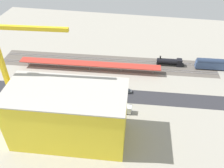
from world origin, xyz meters
TOP-DOWN VIEW (x-y plane):
  - ground_plane at (0.00, 0.00)m, footprint 176.09×176.09m
  - rail_bed at (0.00, -20.78)m, footprint 110.73×21.21m
  - street_asphalt at (0.00, 4.42)m, footprint 110.39×15.33m
  - track_rails at (0.00, -20.78)m, footprint 109.88×14.79m
  - platform_canopy_near at (7.44, -13.07)m, footprint 69.27×8.57m
  - locomotive at (-32.02, -24.23)m, footprint 13.83×3.49m
  - passenger_coach at (-52.86, -24.22)m, footprint 17.89×3.93m
  - parked_car_0 at (-12.86, 1.17)m, footprint 4.44×2.20m
  - parked_car_1 at (-7.07, 1.31)m, footprint 4.81×2.03m
  - parked_car_2 at (-1.17, 1.01)m, footprint 4.16×1.83m
  - parked_car_3 at (5.72, 0.89)m, footprint 4.48×2.13m
  - parked_car_4 at (10.66, 0.96)m, footprint 4.15×2.04m
  - parked_car_5 at (17.72, 1.34)m, footprint 4.32×2.31m
  - construction_building at (3.78, 28.69)m, footprint 39.22×20.15m
  - construction_roof_slab at (3.78, 28.69)m, footprint 39.86×20.78m
  - tower_crane at (23.87, 23.12)m, footprint 29.39×4.27m
  - box_truck_0 at (-11.36, 13.76)m, footprint 9.92×2.52m
  - box_truck_1 at (-4.08, 14.45)m, footprint 9.36×3.44m
  - box_truck_2 at (1.32, 13.48)m, footprint 9.90×2.50m
  - street_tree_0 at (-6.95, 8.73)m, footprint 4.99×4.99m
  - street_tree_1 at (24.23, 9.54)m, footprint 4.13×4.13m
  - street_tree_2 at (0.88, 9.87)m, footprint 5.49×5.49m
  - traffic_light at (-10.06, 9.36)m, footprint 0.50×0.36m

SIDE VIEW (x-z plane):
  - ground_plane at x=0.00m, z-range 0.00..0.00m
  - rail_bed at x=0.00m, z-range 0.00..0.01m
  - street_asphalt at x=0.00m, z-range 0.00..0.01m
  - track_rails at x=0.00m, z-range 0.12..0.24m
  - parked_car_0 at x=-12.86m, z-range -0.08..1.50m
  - parked_car_1 at x=-7.07m, z-range -0.09..1.51m
  - parked_car_4 at x=10.66m, z-range -0.09..1.52m
  - parked_car_2 at x=-1.17m, z-range -0.08..1.53m
  - parked_car_5 at x=17.72m, z-range -0.11..1.67m
  - parked_car_3 at x=5.72m, z-range -0.10..1.68m
  - box_truck_2 at x=1.32m, z-range -0.05..3.34m
  - box_truck_0 at x=-11.36m, z-range -0.02..3.40m
  - box_truck_1 at x=-4.08m, z-range -0.04..3.57m
  - locomotive at x=-32.02m, z-range -0.72..4.36m
  - passenger_coach at x=-52.86m, z-range 0.15..6.05m
  - platform_canopy_near at x=7.44m, z-range 1.74..5.68m
  - street_tree_1 at x=24.23m, z-range 0.96..7.08m
  - street_tree_0 at x=-6.95m, z-range 0.94..7.85m
  - street_tree_2 at x=0.88m, z-range 0.92..8.27m
  - traffic_light at x=-10.06m, z-range 1.13..8.29m
  - construction_building at x=3.78m, z-range 0.00..20.09m
  - construction_roof_slab at x=3.78m, z-range 20.09..20.49m
  - tower_crane at x=23.87m, z-range 3.89..42.58m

